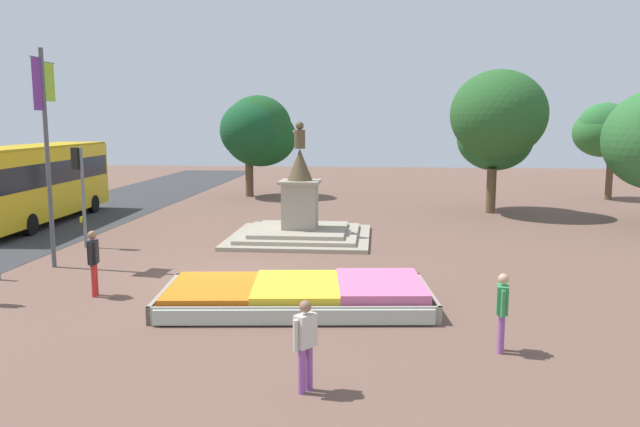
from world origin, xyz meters
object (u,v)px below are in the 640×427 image
at_px(flower_planter, 300,295).
at_px(traffic_light_mid_block, 80,179).
at_px(city_bus, 36,179).
at_px(pedestrian_crossing_plaza, 502,307).
at_px(banner_pole, 47,147).
at_px(statue_monument, 300,220).
at_px(pedestrian_near_planter, 305,340).
at_px(pedestrian_with_handbag, 93,258).

bearing_deg(flower_planter, traffic_light_mid_block, 143.54).
bearing_deg(city_bus, traffic_light_mid_block, -47.85).
bearing_deg(pedestrian_crossing_plaza, banner_pole, 153.95).
bearing_deg(pedestrian_crossing_plaza, statue_monument, 115.20).
height_order(traffic_light_mid_block, pedestrian_crossing_plaza, traffic_light_mid_block).
bearing_deg(flower_planter, city_bus, 139.22).
xyz_separation_m(flower_planter, statue_monument, (-1.13, 9.09, 0.49)).
bearing_deg(banner_pole, statue_monument, 37.43).
bearing_deg(statue_monument, flower_planter, -82.91).
xyz_separation_m(traffic_light_mid_block, pedestrian_near_planter, (9.68, -11.65, -1.61)).
height_order(flower_planter, banner_pole, banner_pole).
relative_size(banner_pole, pedestrian_crossing_plaza, 4.21).
height_order(flower_planter, statue_monument, statue_monument).
bearing_deg(city_bus, banner_pole, -57.92).
xyz_separation_m(statue_monument, pedestrian_with_handbag, (-4.48, -8.69, 0.27)).
distance_m(flower_planter, city_bus, 17.98).
relative_size(traffic_light_mid_block, pedestrian_crossing_plaza, 2.26).
relative_size(statue_monument, pedestrian_crossing_plaza, 3.36).
distance_m(pedestrian_with_handbag, pedestrian_near_planter, 8.33).
bearing_deg(pedestrian_crossing_plaza, city_bus, 141.21).
distance_m(city_bus, pedestrian_with_handbag, 13.83).
bearing_deg(statue_monument, pedestrian_crossing_plaza, -64.80).
distance_m(banner_pole, pedestrian_near_planter, 12.84).
xyz_separation_m(flower_planter, pedestrian_with_handbag, (-5.61, 0.40, 0.76)).
bearing_deg(pedestrian_near_planter, statue_monument, 97.45).
relative_size(statue_monument, banner_pole, 0.80).
bearing_deg(traffic_light_mid_block, pedestrian_crossing_plaza, -35.03).
bearing_deg(flower_planter, banner_pole, 157.36).
xyz_separation_m(flower_planter, pedestrian_crossing_plaza, (4.46, -2.78, 0.66)).
height_order(statue_monument, pedestrian_with_handbag, statue_monument).
distance_m(banner_pole, city_bus, 9.82).
xyz_separation_m(statue_monument, traffic_light_mid_block, (-7.83, -2.47, 1.78)).
bearing_deg(pedestrian_crossing_plaza, flower_planter, 148.02).
xyz_separation_m(flower_planter, traffic_light_mid_block, (-8.96, 6.62, 2.27)).
xyz_separation_m(statue_monument, city_bus, (-12.41, 2.59, 1.27)).
bearing_deg(pedestrian_with_handbag, flower_planter, -4.12).
relative_size(traffic_light_mid_block, city_bus, 0.34).
distance_m(pedestrian_with_handbag, pedestrian_crossing_plaza, 10.56).
relative_size(banner_pole, pedestrian_near_planter, 4.21).
bearing_deg(pedestrian_near_planter, banner_pole, 136.95).
bearing_deg(city_bus, pedestrian_with_handbag, -54.87).
distance_m(flower_planter, statue_monument, 9.18).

